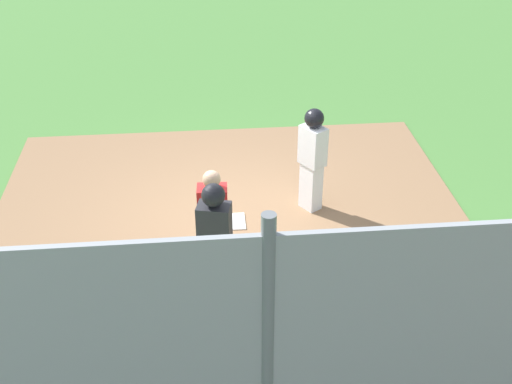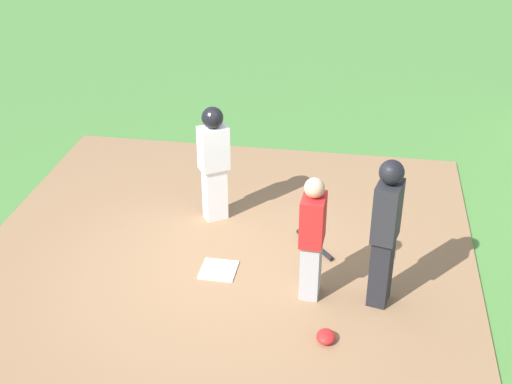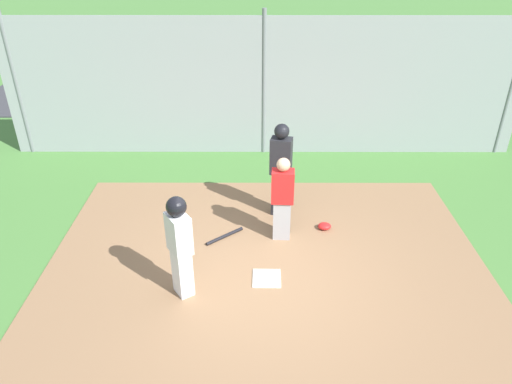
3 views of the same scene
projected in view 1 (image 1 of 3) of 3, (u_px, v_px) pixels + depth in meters
ground_plane at (231, 224)px, 10.04m from camera, size 140.00×140.00×0.00m
dirt_infield at (231, 223)px, 10.03m from camera, size 7.20×6.40×0.03m
home_plate at (231, 222)px, 10.02m from camera, size 0.45×0.45×0.02m
catcher at (213, 222)px, 8.59m from camera, size 0.39×0.28×1.55m
umpire at (215, 247)px, 7.82m from camera, size 0.43×0.34×1.83m
runner at (313, 153)px, 9.89m from camera, size 0.43×0.46×1.66m
baseball_bat at (289, 264)px, 9.10m from camera, size 0.64×0.54×0.06m
catcher_mask at (154, 283)px, 8.70m from camera, size 0.24×0.20×0.12m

